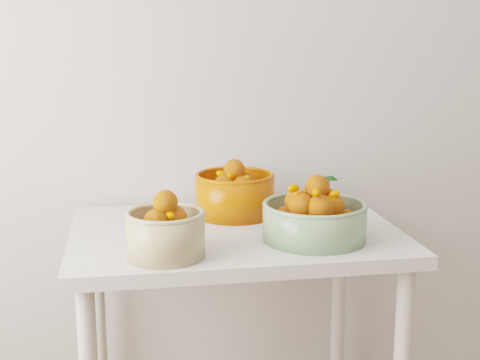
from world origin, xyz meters
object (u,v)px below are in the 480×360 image
at_px(table, 235,259).
at_px(bowl_green, 314,217).
at_px(bowl_orange, 235,193).
at_px(bowl_cream, 166,232).

bearing_deg(table, bowl_green, -34.49).
bearing_deg(bowl_orange, bowl_cream, -123.01).
xyz_separation_m(table, bowl_green, (0.21, -0.14, 0.16)).
distance_m(bowl_cream, bowl_green, 0.44).
height_order(table, bowl_orange, bowl_orange).
bearing_deg(bowl_cream, bowl_orange, 56.99).
relative_size(table, bowl_orange, 3.11).
bearing_deg(table, bowl_orange, 81.06).
distance_m(bowl_green, bowl_orange, 0.36).
relative_size(bowl_cream, bowl_orange, 0.84).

